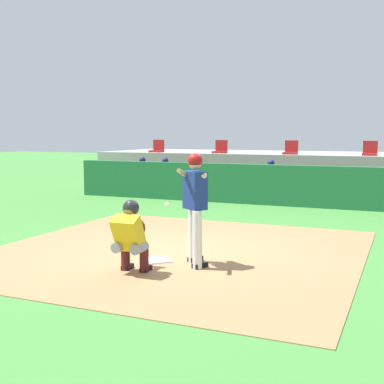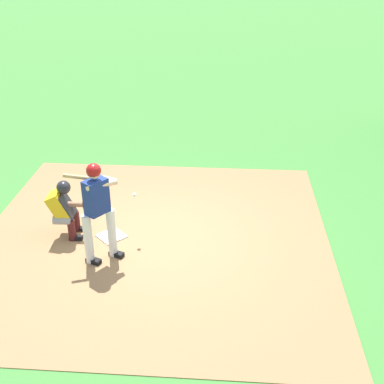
{
  "view_description": "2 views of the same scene",
  "coord_description": "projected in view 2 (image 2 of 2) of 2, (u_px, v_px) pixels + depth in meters",
  "views": [
    {
      "loc": [
        3.77,
        -8.06,
        2.1
      ],
      "look_at": [
        0.0,
        0.7,
        1.0
      ],
      "focal_mm": 47.09,
      "sensor_mm": 36.0,
      "label": 1
    },
    {
      "loc": [
        7.64,
        1.25,
        4.97
      ],
      "look_at": [
        0.0,
        0.7,
        1.0
      ],
      "focal_mm": 46.28,
      "sensor_mm": 36.0,
      "label": 2
    }
  ],
  "objects": [
    {
      "name": "home_plate",
      "position": [
        111.0,
        236.0,
        9.17
      ],
      "size": [
        0.62,
        0.62,
        0.02
      ],
      "primitive_type": "cube",
      "rotation": [
        0.0,
        0.0,
        0.79
      ],
      "color": "white",
      "rests_on": "dirt_infield"
    },
    {
      "name": "dirt_infield",
      "position": [
        154.0,
        238.0,
        9.13
      ],
      "size": [
        6.4,
        6.4,
        0.01
      ],
      "primitive_type": "cube",
      "color": "#9E754C",
      "rests_on": "ground"
    },
    {
      "name": "ground_plane",
      "position": [
        154.0,
        239.0,
        9.13
      ],
      "size": [
        80.0,
        80.0,
        0.0
      ],
      "primitive_type": "plane",
      "color": "#428438"
    },
    {
      "name": "batter_at_plate",
      "position": [
        98.0,
        206.0,
        8.09
      ],
      "size": [
        0.52,
        0.91,
        1.8
      ],
      "color": "silver",
      "rests_on": "ground"
    },
    {
      "name": "catcher_crouched",
      "position": [
        67.0,
        207.0,
        8.97
      ],
      "size": [
        0.49,
        1.63,
        1.13
      ],
      "color": "gray",
      "rests_on": "ground"
    }
  ]
}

